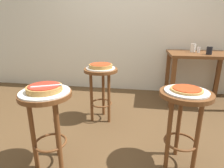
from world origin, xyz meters
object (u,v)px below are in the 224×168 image
at_px(pizza_middle, 187,89).
at_px(pizza_server_knife, 46,86).
at_px(serving_plate_leftside, 101,68).
at_px(stool_foreground, 47,112).
at_px(stool_leftside, 101,82).
at_px(serving_plate_middle, 186,91).
at_px(condiment_shaker, 199,50).
at_px(pizza_foreground, 44,88).
at_px(cup_near_edge, 209,51).
at_px(stool_middle, 184,112).
at_px(dining_table, 199,61).
at_px(pizza_leftside, 101,66).
at_px(serving_plate_foreground, 45,92).
at_px(cup_far_edge, 193,48).

height_order(pizza_middle, pizza_server_knife, pizza_server_knife).
distance_m(pizza_middle, serving_plate_leftside, 1.07).
bearing_deg(stool_foreground, stool_leftside, 74.77).
height_order(stool_foreground, serving_plate_middle, serving_plate_middle).
height_order(stool_foreground, condiment_shaker, condiment_shaker).
bearing_deg(pizza_foreground, cup_near_edge, 43.32).
distance_m(serving_plate_middle, stool_leftside, 1.09).
height_order(stool_middle, serving_plate_middle, serving_plate_middle).
xyz_separation_m(serving_plate_leftside, dining_table, (1.32, 0.82, -0.03)).
distance_m(stool_middle, pizza_server_knife, 1.08).
relative_size(cup_near_edge, pizza_server_knife, 0.49).
relative_size(pizza_leftside, dining_table, 0.31).
bearing_deg(stool_middle, serving_plate_foreground, -170.04).
relative_size(stool_foreground, cup_near_edge, 6.11).
relative_size(stool_foreground, serving_plate_foreground, 1.74).
height_order(pizza_leftside, pizza_server_knife, pizza_server_knife).
bearing_deg(condiment_shaker, pizza_foreground, -131.82).
distance_m(pizza_leftside, cup_far_edge, 1.51).
height_order(stool_middle, cup_near_edge, cup_near_edge).
bearing_deg(cup_far_edge, cup_near_edge, -54.24).
bearing_deg(pizza_foreground, serving_plate_leftside, 74.77).
xyz_separation_m(stool_middle, pizza_leftside, (-0.83, 0.69, 0.20)).
bearing_deg(condiment_shaker, stool_leftside, -147.12).
bearing_deg(serving_plate_middle, cup_far_edge, 75.86).
bearing_deg(cup_near_edge, pizza_leftside, -154.72).
bearing_deg(serving_plate_foreground, stool_middle, 9.96).
xyz_separation_m(stool_middle, pizza_middle, (0.00, 0.00, 0.19)).
relative_size(stool_middle, cup_near_edge, 6.11).
xyz_separation_m(serving_plate_foreground, serving_plate_leftside, (0.24, 0.87, 0.00)).
xyz_separation_m(serving_plate_middle, cup_near_edge, (0.55, 1.34, 0.15)).
bearing_deg(pizza_foreground, serving_plate_foreground, 0.00).
height_order(serving_plate_leftside, pizza_leftside, pizza_leftside).
xyz_separation_m(pizza_middle, cup_far_edge, (0.39, 1.56, 0.14)).
distance_m(pizza_foreground, condiment_shaker, 2.29).
height_order(serving_plate_leftside, condiment_shaker, condiment_shaker).
relative_size(pizza_leftside, cup_far_edge, 2.25).
height_order(stool_foreground, stool_middle, same).
distance_m(stool_foreground, serving_plate_middle, 1.09).
bearing_deg(stool_leftside, pizza_foreground, -105.23).
relative_size(stool_foreground, dining_table, 0.73).
distance_m(stool_leftside, condiment_shaker, 1.57).
bearing_deg(stool_middle, cup_near_edge, 67.51).
distance_m(stool_foreground, cup_near_edge, 2.25).
bearing_deg(pizza_server_knife, serving_plate_leftside, 51.65).
xyz_separation_m(stool_leftside, cup_near_edge, (1.38, 0.65, 0.32)).
relative_size(stool_foreground, serving_plate_leftside, 1.92).
bearing_deg(serving_plate_foreground, serving_plate_leftside, 74.77).
relative_size(stool_foreground, stool_leftside, 1.00).
relative_size(pizza_foreground, serving_plate_middle, 0.80).
bearing_deg(pizza_foreground, pizza_server_knife, -33.69).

